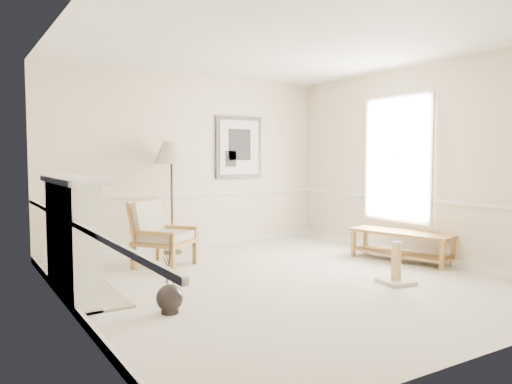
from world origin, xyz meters
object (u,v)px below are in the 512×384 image
at_px(armchair, 158,231).
at_px(floor_lamp, 171,156).
at_px(bench, 401,241).
at_px(scratching_post, 396,270).
at_px(floor_vase, 170,299).

xyz_separation_m(armchair, floor_lamp, (0.52, 0.77, 1.05)).
xyz_separation_m(armchair, bench, (3.15, -1.56, -0.21)).
bearing_deg(scratching_post, floor_lamp, 115.96).
relative_size(floor_vase, scratching_post, 1.52).
bearing_deg(armchair, scratching_post, -85.89).
bearing_deg(floor_vase, bench, 7.85).
relative_size(floor_lamp, bench, 1.11).
relative_size(floor_vase, armchair, 0.77).
distance_m(floor_vase, bench, 3.87).
bearing_deg(bench, scratching_post, -140.19).
bearing_deg(floor_vase, armchair, 72.05).
bearing_deg(armchair, bench, -62.68).
relative_size(floor_vase, bench, 0.49).
height_order(floor_vase, armchair, armchair).
xyz_separation_m(floor_vase, scratching_post, (2.76, -0.36, 0.02)).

